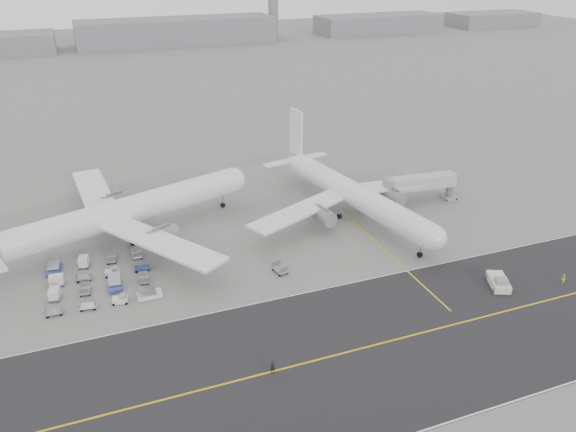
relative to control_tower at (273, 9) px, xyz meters
name	(u,v)px	position (x,y,z in m)	size (l,w,h in m)	color
ground	(238,299)	(-100.00, -265.00, -16.25)	(700.00, 700.00, 0.00)	gray
taxiway	(310,362)	(-94.98, -282.98, -16.24)	(220.00, 59.00, 0.03)	#27272A
horizon_buildings	(160,45)	(-70.00, -5.00, -16.25)	(520.00, 28.00, 28.00)	gray
control_tower	(273,9)	(0.00, 0.00, 0.00)	(7.00, 7.00, 31.25)	gray
airliner_a	(123,212)	(-114.24, -237.43, -10.68)	(53.88, 52.89, 19.33)	white
airliner_b	(353,194)	(-69.07, -243.87, -11.18)	(49.59, 50.58, 17.60)	white
pushback_tug	(499,282)	(-58.49, -276.85, -15.39)	(4.68, 7.31, 2.11)	silver
jet_bridge	(421,184)	(-52.08, -243.14, -11.74)	(17.27, 4.55, 6.47)	gray
gse_cluster	(100,284)	(-120.31, -252.49, -16.25)	(21.73, 20.95, 1.95)	#9A9A9F
stray_dolly	(280,272)	(-90.85, -259.77, -16.25)	(1.75, 2.85, 1.75)	silver
ground_crew_a	(273,367)	(-100.47, -283.18, -15.35)	(0.66, 0.43, 1.81)	black
ground_crew_b	(563,279)	(-47.90, -279.94, -15.35)	(0.88, 0.68, 1.80)	#DCEC1B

